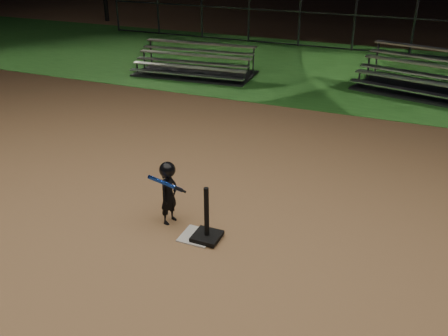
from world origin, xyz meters
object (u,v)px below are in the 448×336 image
at_px(home_plate, 197,236).
at_px(child_batter, 168,191).
at_px(bleacher_left, 195,69).
at_px(batting_tee, 207,229).
at_px(bleacher_right, 443,87).

distance_m(home_plate, child_batter, 0.78).
bearing_deg(bleacher_left, home_plate, -67.84).
xyz_separation_m(batting_tee, bleacher_right, (2.97, 8.52, 0.05)).
height_order(home_plate, bleacher_left, bleacher_left).
bearing_deg(batting_tee, child_batter, 163.19).
height_order(batting_tee, child_batter, child_batter).
bearing_deg(home_plate, batting_tee, 0.04).
bearing_deg(home_plate, child_batter, 158.75).
bearing_deg(batting_tee, bleacher_right, 70.82).
distance_m(home_plate, bleacher_right, 9.08).
xyz_separation_m(child_batter, bleacher_right, (3.67, 8.31, -0.31)).
height_order(home_plate, batting_tee, batting_tee).
xyz_separation_m(batting_tee, child_batter, (-0.71, 0.21, 0.35)).
xyz_separation_m(home_plate, child_batter, (-0.55, 0.21, 0.52)).
height_order(home_plate, child_batter, child_batter).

